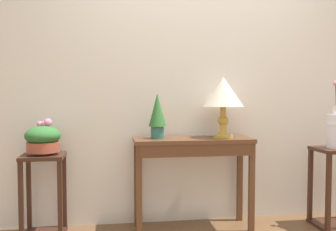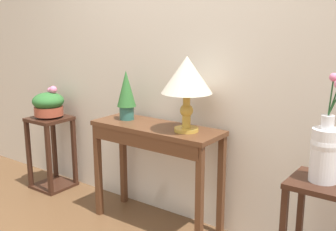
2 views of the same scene
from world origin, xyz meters
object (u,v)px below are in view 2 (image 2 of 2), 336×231
(console_table, at_px, (155,144))
(table_lamp, at_px, (187,78))
(flower_vase_tall_right, at_px, (326,147))
(pedestal_stand_left, at_px, (52,153))
(planter_bowl_wide_left, at_px, (48,104))
(potted_plant_on_console, at_px, (126,93))

(console_table, xyz_separation_m, table_lamp, (0.27, 0.02, 0.52))
(console_table, relative_size, flower_vase_tall_right, 1.62)
(console_table, height_order, table_lamp, table_lamp)
(table_lamp, xyz_separation_m, pedestal_stand_left, (-1.52, -0.00, -0.84))
(console_table, distance_m, pedestal_stand_left, 1.29)
(planter_bowl_wide_left, distance_m, flower_vase_tall_right, 2.51)
(console_table, relative_size, pedestal_stand_left, 1.49)
(table_lamp, bearing_deg, planter_bowl_wide_left, 180.00)
(console_table, xyz_separation_m, flower_vase_tall_right, (1.25, -0.12, 0.24))
(table_lamp, relative_size, potted_plant_on_console, 1.36)
(pedestal_stand_left, bearing_deg, flower_vase_tall_right, -3.11)
(console_table, height_order, pedestal_stand_left, console_table)
(potted_plant_on_console, relative_size, planter_bowl_wide_left, 1.33)
(pedestal_stand_left, distance_m, flower_vase_tall_right, 2.57)
(console_table, xyz_separation_m, planter_bowl_wide_left, (-1.25, 0.02, 0.15))
(table_lamp, relative_size, pedestal_stand_left, 0.77)
(console_table, height_order, planter_bowl_wide_left, planter_bowl_wide_left)
(pedestal_stand_left, distance_m, planter_bowl_wide_left, 0.47)
(console_table, height_order, flower_vase_tall_right, flower_vase_tall_right)
(pedestal_stand_left, bearing_deg, console_table, -0.91)
(potted_plant_on_console, bearing_deg, pedestal_stand_left, -178.77)
(console_table, distance_m, flower_vase_tall_right, 1.28)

